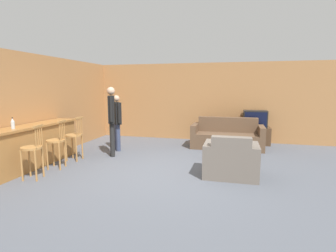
{
  "coord_description": "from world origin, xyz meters",
  "views": [
    {
      "loc": [
        1.49,
        -5.21,
        1.81
      ],
      "look_at": [
        -0.09,
        1.0,
        0.85
      ],
      "focal_mm": 28.0,
      "sensor_mm": 36.0,
      "label": 1
    }
  ],
  "objects_px": {
    "tv_unit": "(254,136)",
    "bottle": "(13,124)",
    "bar_chair_near": "(32,151)",
    "couch_far": "(227,137)",
    "bar_chair_mid": "(56,144)",
    "bar_chair_far": "(74,138)",
    "coffee_table": "(226,145)",
    "armchair_near": "(231,161)",
    "tv": "(255,119)",
    "person_by_counter": "(112,117)",
    "person_by_window": "(117,120)"
  },
  "relations": [
    {
      "from": "bar_chair_near",
      "to": "armchair_near",
      "type": "bearing_deg",
      "value": 16.15
    },
    {
      "from": "person_by_window",
      "to": "person_by_counter",
      "type": "height_order",
      "value": "person_by_counter"
    },
    {
      "from": "coffee_table",
      "to": "bottle",
      "type": "xyz_separation_m",
      "value": [
        -4.2,
        -2.35,
        0.73
      ]
    },
    {
      "from": "tv",
      "to": "person_by_window",
      "type": "height_order",
      "value": "person_by_window"
    },
    {
      "from": "bottle",
      "to": "person_by_counter",
      "type": "height_order",
      "value": "person_by_counter"
    },
    {
      "from": "couch_far",
      "to": "person_by_counter",
      "type": "bearing_deg",
      "value": -149.37
    },
    {
      "from": "tv_unit",
      "to": "person_by_counter",
      "type": "height_order",
      "value": "person_by_counter"
    },
    {
      "from": "bottle",
      "to": "bar_chair_mid",
      "type": "bearing_deg",
      "value": 44.45
    },
    {
      "from": "bar_chair_far",
      "to": "coffee_table",
      "type": "xyz_separation_m",
      "value": [
        3.64,
        1.11,
        -0.22
      ]
    },
    {
      "from": "couch_far",
      "to": "bottle",
      "type": "distance_m",
      "value": 5.54
    },
    {
      "from": "person_by_window",
      "to": "bottle",
      "type": "bearing_deg",
      "value": -115.58
    },
    {
      "from": "coffee_table",
      "to": "bar_chair_far",
      "type": "bearing_deg",
      "value": -162.99
    },
    {
      "from": "bar_chair_mid",
      "to": "person_by_window",
      "type": "height_order",
      "value": "person_by_window"
    },
    {
      "from": "bar_chair_near",
      "to": "person_by_window",
      "type": "distance_m",
      "value": 2.67
    },
    {
      "from": "tv_unit",
      "to": "tv",
      "type": "relative_size",
      "value": 1.33
    },
    {
      "from": "bar_chair_far",
      "to": "person_by_window",
      "type": "height_order",
      "value": "person_by_window"
    },
    {
      "from": "coffee_table",
      "to": "couch_far",
      "type": "bearing_deg",
      "value": 90.86
    },
    {
      "from": "bar_chair_near",
      "to": "person_by_counter",
      "type": "distance_m",
      "value": 2.17
    },
    {
      "from": "bar_chair_near",
      "to": "armchair_near",
      "type": "relative_size",
      "value": 1.01
    },
    {
      "from": "tv_unit",
      "to": "person_by_window",
      "type": "height_order",
      "value": "person_by_window"
    },
    {
      "from": "couch_far",
      "to": "tv_unit",
      "type": "relative_size",
      "value": 2.18
    },
    {
      "from": "armchair_near",
      "to": "bottle",
      "type": "relative_size",
      "value": 4.6
    },
    {
      "from": "bar_chair_far",
      "to": "bar_chair_mid",
      "type": "bearing_deg",
      "value": -90.03
    },
    {
      "from": "armchair_near",
      "to": "tv_unit",
      "type": "height_order",
      "value": "armchair_near"
    },
    {
      "from": "bar_chair_near",
      "to": "coffee_table",
      "type": "bearing_deg",
      "value": 34.57
    },
    {
      "from": "bar_chair_far",
      "to": "couch_far",
      "type": "height_order",
      "value": "bar_chair_far"
    },
    {
      "from": "coffee_table",
      "to": "bar_chair_near",
      "type": "bearing_deg",
      "value": -145.43
    },
    {
      "from": "bar_chair_far",
      "to": "bar_chair_near",
      "type": "bearing_deg",
      "value": -90.01
    },
    {
      "from": "bar_chair_mid",
      "to": "coffee_table",
      "type": "xyz_separation_m",
      "value": [
        3.64,
        1.79,
        -0.22
      ]
    },
    {
      "from": "bar_chair_far",
      "to": "bottle",
      "type": "height_order",
      "value": "bottle"
    },
    {
      "from": "tv_unit",
      "to": "bottle",
      "type": "distance_m",
      "value": 6.63
    },
    {
      "from": "armchair_near",
      "to": "bar_chair_mid",
      "type": "bearing_deg",
      "value": -174.25
    },
    {
      "from": "bar_chair_mid",
      "to": "tv_unit",
      "type": "xyz_separation_m",
      "value": [
        4.44,
        3.71,
        -0.29
      ]
    },
    {
      "from": "bottle",
      "to": "bar_chair_near",
      "type": "bearing_deg",
      "value": -15.35
    },
    {
      "from": "couch_far",
      "to": "bar_chair_far",
      "type": "bearing_deg",
      "value": -147.49
    },
    {
      "from": "bar_chair_near",
      "to": "person_by_window",
      "type": "relative_size",
      "value": 0.69
    },
    {
      "from": "bar_chair_far",
      "to": "armchair_near",
      "type": "height_order",
      "value": "bar_chair_far"
    },
    {
      "from": "couch_far",
      "to": "bar_chair_mid",
      "type": "bearing_deg",
      "value": -140.46
    },
    {
      "from": "coffee_table",
      "to": "tv_unit",
      "type": "bearing_deg",
      "value": 67.13
    },
    {
      "from": "bar_chair_mid",
      "to": "tv",
      "type": "height_order",
      "value": "bar_chair_mid"
    },
    {
      "from": "bar_chair_mid",
      "to": "bottle",
      "type": "height_order",
      "value": "bottle"
    },
    {
      "from": "armchair_near",
      "to": "bar_chair_near",
      "type": "bearing_deg",
      "value": -163.85
    },
    {
      "from": "bottle",
      "to": "tv_unit",
      "type": "bearing_deg",
      "value": 40.39
    },
    {
      "from": "tv",
      "to": "armchair_near",
      "type": "bearing_deg",
      "value": -101.44
    },
    {
      "from": "couch_far",
      "to": "tv",
      "type": "bearing_deg",
      "value": 40.96
    },
    {
      "from": "couch_far",
      "to": "tv",
      "type": "relative_size",
      "value": 2.91
    },
    {
      "from": "bar_chair_far",
      "to": "person_by_counter",
      "type": "distance_m",
      "value": 1.06
    },
    {
      "from": "bar_chair_mid",
      "to": "tv_unit",
      "type": "height_order",
      "value": "bar_chair_mid"
    },
    {
      "from": "bottle",
      "to": "person_by_window",
      "type": "height_order",
      "value": "person_by_window"
    },
    {
      "from": "couch_far",
      "to": "tv_unit",
      "type": "xyz_separation_m",
      "value": [
        0.82,
        0.72,
        -0.05
      ]
    }
  ]
}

